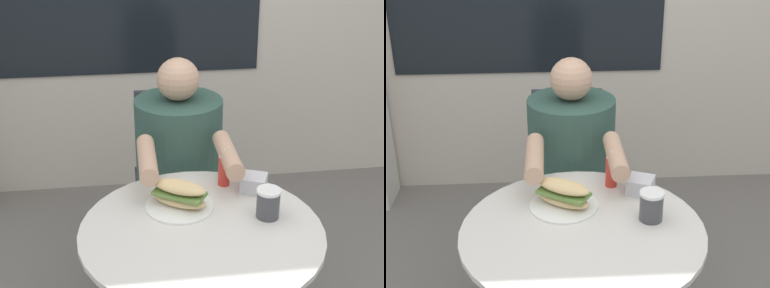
# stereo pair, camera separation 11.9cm
# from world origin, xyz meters

# --- Properties ---
(cafe_table) EXTENTS (0.80, 0.80, 0.74)m
(cafe_table) POSITION_xyz_m (0.00, 0.00, 0.55)
(cafe_table) COLOR beige
(cafe_table) RESTS_ON ground_plane
(diner_chair) EXTENTS (0.38, 0.38, 0.87)m
(diner_chair) POSITION_xyz_m (0.00, 0.95, 0.52)
(diner_chair) COLOR #333338
(diner_chair) RESTS_ON ground_plane
(seated_diner) EXTENTS (0.38, 0.68, 1.14)m
(seated_diner) POSITION_xyz_m (-0.00, 0.60, 0.49)
(seated_diner) COLOR #2D4C42
(seated_diner) RESTS_ON ground_plane
(sandwich_on_plate) EXTENTS (0.24, 0.24, 0.10)m
(sandwich_on_plate) POSITION_xyz_m (-0.06, 0.14, 0.79)
(sandwich_on_plate) COLOR white
(sandwich_on_plate) RESTS_ON cafe_table
(drink_cup) EXTENTS (0.08, 0.08, 0.10)m
(drink_cup) POSITION_xyz_m (0.23, 0.04, 0.80)
(drink_cup) COLOR #424247
(drink_cup) RESTS_ON cafe_table
(napkin_box) EXTENTS (0.12, 0.12, 0.06)m
(napkin_box) POSITION_xyz_m (0.23, 0.22, 0.77)
(napkin_box) COLOR silver
(napkin_box) RESTS_ON cafe_table
(condiment_bottle) EXTENTS (0.04, 0.04, 0.15)m
(condiment_bottle) POSITION_xyz_m (0.13, 0.28, 0.82)
(condiment_bottle) COLOR red
(condiment_bottle) RESTS_ON cafe_table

